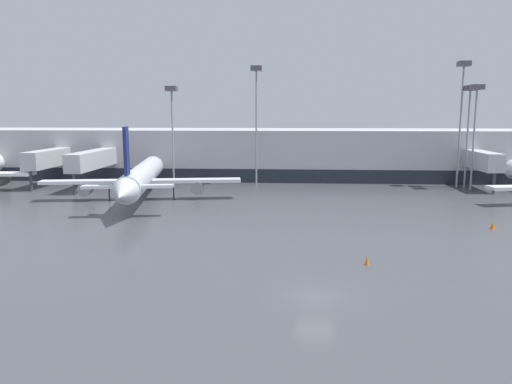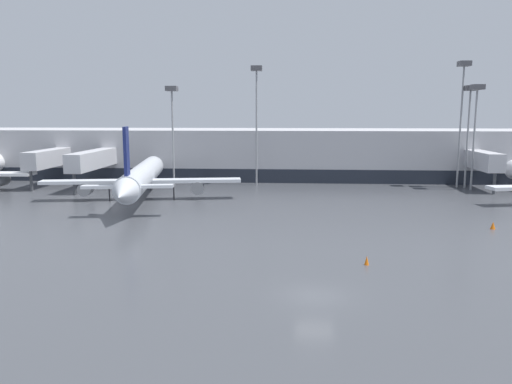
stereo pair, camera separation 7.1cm
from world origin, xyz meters
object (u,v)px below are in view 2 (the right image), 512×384
object	(u,v)px
traffic_cone_1	(367,260)
apron_light_mast_5	(463,90)
apron_light_mast_1	(257,92)
parked_jet_0	(142,177)
traffic_cone_3	(493,225)
apron_light_mast_4	(470,106)
apron_light_mast_6	(476,106)
apron_light_mast_0	(172,107)

from	to	relation	value
traffic_cone_1	apron_light_mast_5	world-z (taller)	apron_light_mast_5
traffic_cone_1	apron_light_mast_1	world-z (taller)	apron_light_mast_1
parked_jet_0	traffic_cone_3	size ratio (longest dim) A/B	46.74
traffic_cone_1	apron_light_mast_4	world-z (taller)	apron_light_mast_4
traffic_cone_1	apron_light_mast_4	distance (m)	50.37
traffic_cone_3	apron_light_mast_5	world-z (taller)	apron_light_mast_5
apron_light_mast_1	apron_light_mast_6	distance (m)	34.42
parked_jet_0	apron_light_mast_4	bearing A→B (deg)	-82.13
apron_light_mast_6	traffic_cone_1	bearing A→B (deg)	-118.68
apron_light_mast_5	traffic_cone_3	bearing A→B (deg)	-101.34
parked_jet_0	apron_light_mast_1	xyz separation A→B (m)	(14.96, 15.79, 12.13)
apron_light_mast_0	apron_light_mast_4	size ratio (longest dim) A/B	1.00
apron_light_mast_1	apron_light_mast_5	xyz separation A→B (m)	(32.91, -0.61, 0.32)
parked_jet_0	apron_light_mast_5	size ratio (longest dim) A/B	1.77
apron_light_mast_1	apron_light_mast_4	world-z (taller)	apron_light_mast_1
apron_light_mast_1	apron_light_mast_4	distance (m)	34.09
parked_jet_0	apron_light_mast_4	size ratio (longest dim) A/B	2.19
traffic_cone_3	apron_light_mast_1	distance (m)	43.56
apron_light_mast_4	apron_light_mast_6	bearing A→B (deg)	-85.71
parked_jet_0	apron_light_mast_0	bearing A→B (deg)	-14.68
traffic_cone_1	traffic_cone_3	size ratio (longest dim) A/B	0.97
apron_light_mast_0	apron_light_mast_5	bearing A→B (deg)	2.14
traffic_cone_1	apron_light_mast_0	world-z (taller)	apron_light_mast_0
apron_light_mast_6	apron_light_mast_1	bearing A→B (deg)	174.35
parked_jet_0	apron_light_mast_4	distance (m)	52.07
apron_light_mast_1	apron_light_mast_4	size ratio (longest dim) A/B	1.20
parked_jet_0	apron_light_mast_1	distance (m)	24.90
apron_light_mast_1	apron_light_mast_5	world-z (taller)	apron_light_mast_5
apron_light_mast_4	apron_light_mast_5	xyz separation A→B (m)	(-1.09, 0.44, 2.63)
apron_light_mast_1	apron_light_mast_6	size ratio (longest dim) A/B	1.20
traffic_cone_3	apron_light_mast_4	xyz separation A→B (m)	(7.16, 29.83, 12.67)
apron_light_mast_0	apron_light_mast_4	xyz separation A→B (m)	(47.60, 1.30, -0.01)
traffic_cone_1	traffic_cone_3	distance (m)	20.28
traffic_cone_3	traffic_cone_1	bearing A→B (deg)	-138.13
apron_light_mast_5	apron_light_mast_1	bearing A→B (deg)	178.94
apron_light_mast_1	apron_light_mast_5	distance (m)	32.92
apron_light_mast_0	parked_jet_0	bearing A→B (deg)	-95.80
apron_light_mast_4	apron_light_mast_6	world-z (taller)	apron_light_mast_6
traffic_cone_1	apron_light_mast_1	distance (m)	48.32
apron_light_mast_6	apron_light_mast_5	bearing A→B (deg)	114.55
traffic_cone_3	apron_light_mast_5	distance (m)	34.45
parked_jet_0	apron_light_mast_1	size ratio (longest dim) A/B	1.82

